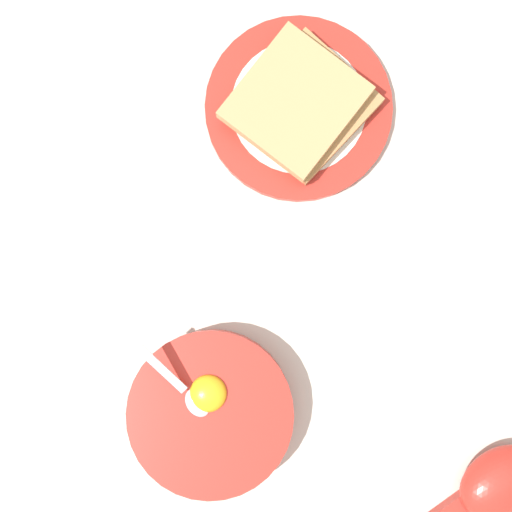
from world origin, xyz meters
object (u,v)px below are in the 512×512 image
object	(u,v)px
toast_sandwich	(300,104)
toast_plate	(298,108)
soup_spoon	(489,489)
egg_bowl	(211,412)

from	to	relation	value
toast_sandwich	toast_plate	bearing A→B (deg)	-22.19
toast_sandwich	soup_spoon	distance (m)	0.38
toast_sandwich	soup_spoon	bearing A→B (deg)	173.21
soup_spoon	egg_bowl	bearing A→B (deg)	41.83
egg_bowl	toast_plate	size ratio (longest dim) A/B	0.88
egg_bowl	toast_plate	bearing A→B (deg)	-48.54
egg_bowl	toast_sandwich	xyz separation A→B (m)	(0.19, -0.21, 0.01)
soup_spoon	toast_sandwich	bearing A→B (deg)	-6.79
toast_plate	toast_sandwich	xyz separation A→B (m)	(-0.00, 0.00, 0.02)
toast_plate	soup_spoon	distance (m)	0.38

